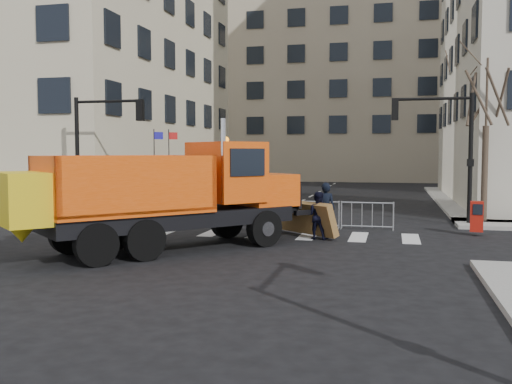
% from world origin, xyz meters
% --- Properties ---
extents(ground, '(120.00, 120.00, 0.00)m').
position_xyz_m(ground, '(0.00, 0.00, 0.00)').
color(ground, black).
rests_on(ground, ground).
extents(sidewalk_back, '(64.00, 5.00, 0.15)m').
position_xyz_m(sidewalk_back, '(0.00, 8.50, 0.07)').
color(sidewalk_back, gray).
rests_on(sidewalk_back, ground).
extents(building_left, '(24.00, 22.00, 26.00)m').
position_xyz_m(building_left, '(-20.00, 20.00, 13.00)').
color(building_left, beige).
rests_on(building_left, ground).
extents(building_far, '(30.00, 18.00, 24.00)m').
position_xyz_m(building_far, '(0.00, 52.00, 12.00)').
color(building_far, gray).
rests_on(building_far, ground).
extents(traffic_light_left, '(0.18, 0.18, 5.40)m').
position_xyz_m(traffic_light_left, '(-8.00, 7.50, 2.70)').
color(traffic_light_left, black).
rests_on(traffic_light_left, ground).
extents(traffic_light_right, '(0.18, 0.18, 5.40)m').
position_xyz_m(traffic_light_right, '(8.50, 9.50, 2.70)').
color(traffic_light_right, black).
rests_on(traffic_light_right, ground).
extents(crowd_barriers, '(12.60, 0.60, 1.10)m').
position_xyz_m(crowd_barriers, '(-0.75, 7.60, 0.55)').
color(crowd_barriers, '#9EA0A5').
rests_on(crowd_barriers, ground).
extents(street_tree, '(3.00, 3.00, 7.50)m').
position_xyz_m(street_tree, '(9.20, 10.50, 3.75)').
color(street_tree, '#382B21').
rests_on(street_tree, ground).
extents(plow_truck, '(8.91, 9.68, 4.04)m').
position_xyz_m(plow_truck, '(-1.34, 1.19, 1.80)').
color(plow_truck, black).
rests_on(plow_truck, ground).
extents(cop_a, '(0.73, 0.50, 1.94)m').
position_xyz_m(cop_a, '(3.10, 5.52, 0.97)').
color(cop_a, black).
rests_on(cop_a, ground).
extents(cop_b, '(0.91, 0.76, 1.66)m').
position_xyz_m(cop_b, '(2.94, 4.65, 0.83)').
color(cop_b, black).
rests_on(cop_b, ground).
extents(cop_c, '(1.16, 1.00, 1.87)m').
position_xyz_m(cop_c, '(1.19, 5.08, 0.94)').
color(cop_c, black).
rests_on(cop_c, ground).
extents(worker, '(1.32, 1.13, 1.77)m').
position_xyz_m(worker, '(-6.01, 9.48, 1.03)').
color(worker, '#C7E71B').
rests_on(worker, sidewalk_back).
extents(newspaper_box, '(0.49, 0.45, 1.10)m').
position_xyz_m(newspaper_box, '(8.43, 6.84, 0.70)').
color(newspaper_box, '#A4160C').
rests_on(newspaper_box, sidewalk_back).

